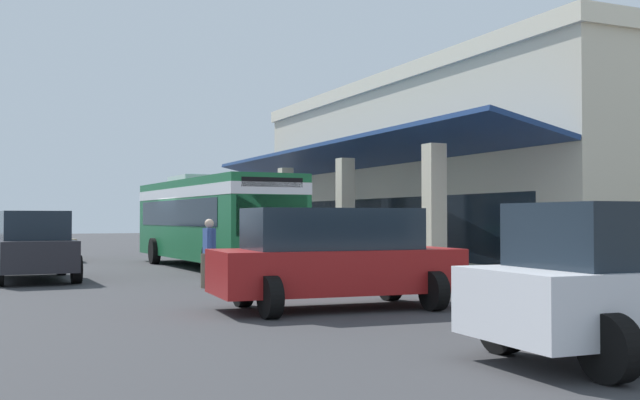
{
  "coord_description": "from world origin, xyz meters",
  "views": [
    {
      "loc": [
        27.43,
        -6.8,
        1.79
      ],
      "look_at": [
        4.34,
        3.48,
        2.37
      ],
      "focal_mm": 42.47,
      "sensor_mm": 36.0,
      "label": 1
    }
  ],
  "objects": [
    {
      "name": "ground",
      "position": [
        0.0,
        8.0,
        0.0
      ],
      "size": [
        120.0,
        120.0,
        0.0
      ],
      "primitive_type": "plane",
      "color": "#38383A"
    },
    {
      "name": "curb_strip",
      "position": [
        -1.26,
        3.89,
        0.06
      ],
      "size": [
        29.57,
        0.5,
        0.12
      ],
      "primitive_type": "cube",
      "color": "#9E998E",
      "rests_on": "ground"
    },
    {
      "name": "plaza_building",
      "position": [
        -1.26,
        13.52,
        3.96
      ],
      "size": [
        24.94,
        13.4,
        7.91
      ],
      "color": "beige",
      "rests_on": "ground"
    },
    {
      "name": "transit_bus",
      "position": [
        1.22,
        0.63,
        1.85
      ],
      "size": [
        11.31,
        3.16,
        3.34
      ],
      "color": "#196638",
      "rests_on": "ground"
    },
    {
      "name": "parked_suv_red",
      "position": [
        13.98,
        -0.5,
        1.02
      ],
      "size": [
        2.92,
        4.92,
        1.97
      ],
      "color": "maroon",
      "rests_on": "ground"
    },
    {
      "name": "parked_sedan_tan",
      "position": [
        -6.08,
        -4.39,
        0.75
      ],
      "size": [
        4.46,
        2.12,
        1.47
      ],
      "color": "#9E845B",
      "rests_on": "ground"
    },
    {
      "name": "parked_suv_charcoal",
      "position": [
        4.35,
        -5.51,
        1.02
      ],
      "size": [
        4.86,
        2.31,
        1.97
      ],
      "color": "#232328",
      "rests_on": "ground"
    },
    {
      "name": "pedestrian",
      "position": [
        8.61,
        -1.53,
        0.99
      ],
      "size": [
        0.69,
        0.48,
        1.75
      ],
      "color": "#726651",
      "rests_on": "ground"
    },
    {
      "name": "potted_palm",
      "position": [
        -9.12,
        4.87,
        0.82
      ],
      "size": [
        1.83,
        1.74,
        2.96
      ],
      "color": "#4C4742",
      "rests_on": "ground"
    }
  ]
}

